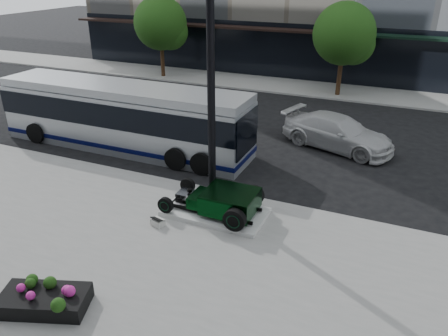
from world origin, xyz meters
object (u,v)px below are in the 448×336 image
at_px(lamppost, 211,91).
at_px(flower_planter, 44,299).
at_px(transit_bus, 124,116).
at_px(white_sedan, 338,132).
at_px(hot_rod, 224,201).

xyz_separation_m(lamppost, flower_planter, (-1.46, -6.61, -3.73)).
distance_m(lamppost, transit_bus, 7.21).
bearing_deg(white_sedan, flower_planter, 178.58).
height_order(lamppost, transit_bus, lamppost).
height_order(hot_rod, white_sedan, white_sedan).
height_order(hot_rod, transit_bus, transit_bus).
bearing_deg(flower_planter, hot_rod, 67.89).
xyz_separation_m(transit_bus, white_sedan, (9.06, 3.78, -0.73)).
distance_m(transit_bus, white_sedan, 9.84).
bearing_deg(lamppost, hot_rod, -46.71).
xyz_separation_m(lamppost, transit_bus, (-5.92, 3.16, -2.61)).
height_order(flower_planter, transit_bus, transit_bus).
bearing_deg(white_sedan, hot_rod, -178.85).
bearing_deg(lamppost, flower_planter, -102.42).
xyz_separation_m(hot_rod, white_sedan, (2.27, 7.86, 0.06)).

